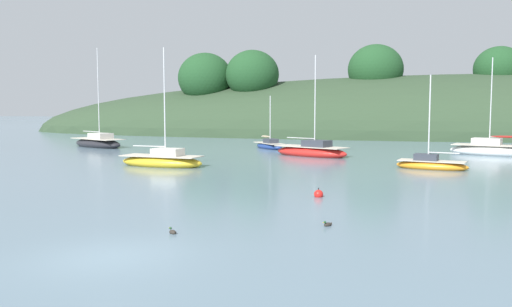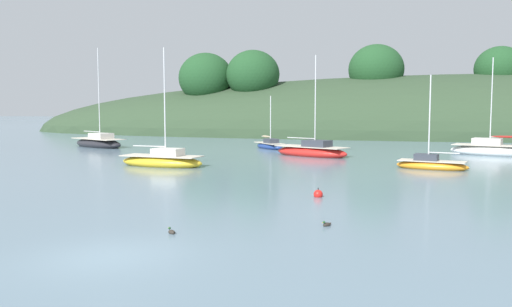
{
  "view_description": "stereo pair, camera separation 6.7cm",
  "coord_description": "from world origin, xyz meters",
  "px_view_note": "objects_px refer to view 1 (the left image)",
  "views": [
    {
      "loc": [
        7.01,
        -13.33,
        4.22
      ],
      "look_at": [
        0.0,
        20.0,
        1.2
      ],
      "focal_mm": 36.83,
      "sensor_mm": 36.0,
      "label": 1
    },
    {
      "loc": [
        7.08,
        -13.31,
        4.22
      ],
      "look_at": [
        0.0,
        20.0,
        1.2
      ],
      "focal_mm": 36.83,
      "sensor_mm": 36.0,
      "label": 2
    }
  ],
  "objects_px": {
    "sailboat_blue_center": "(312,151)",
    "sailboat_orange_cutter": "(98,143)",
    "sailboat_yellow_far": "(269,145)",
    "mooring_buoy_outer": "(319,194)",
    "sailboat_grey_yawl": "(493,150)",
    "sailboat_black_sloop": "(162,161)",
    "sailboat_red_portside": "(431,164)",
    "duck_lead": "(173,232)",
    "duck_lone_left": "(328,224)"
  },
  "relations": [
    {
      "from": "sailboat_blue_center",
      "to": "sailboat_orange_cutter",
      "type": "height_order",
      "value": "sailboat_orange_cutter"
    },
    {
      "from": "sailboat_grey_yawl",
      "to": "mooring_buoy_outer",
      "type": "distance_m",
      "value": 28.15
    },
    {
      "from": "sailboat_orange_cutter",
      "to": "mooring_buoy_outer",
      "type": "relative_size",
      "value": 19.65
    },
    {
      "from": "sailboat_orange_cutter",
      "to": "duck_lone_left",
      "type": "relative_size",
      "value": 28.15
    },
    {
      "from": "duck_lone_left",
      "to": "mooring_buoy_outer",
      "type": "bearing_deg",
      "value": 98.13
    },
    {
      "from": "sailboat_black_sloop",
      "to": "duck_lead",
      "type": "relative_size",
      "value": 22.53
    },
    {
      "from": "sailboat_red_portside",
      "to": "duck_lead",
      "type": "distance_m",
      "value": 23.55
    },
    {
      "from": "duck_lead",
      "to": "sailboat_yellow_far",
      "type": "bearing_deg",
      "value": 95.34
    },
    {
      "from": "sailboat_orange_cutter",
      "to": "sailboat_black_sloop",
      "type": "bearing_deg",
      "value": -49.13
    },
    {
      "from": "sailboat_black_sloop",
      "to": "mooring_buoy_outer",
      "type": "relative_size",
      "value": 15.95
    },
    {
      "from": "sailboat_grey_yawl",
      "to": "sailboat_black_sloop",
      "type": "height_order",
      "value": "sailboat_grey_yawl"
    },
    {
      "from": "duck_lead",
      "to": "sailboat_grey_yawl",
      "type": "bearing_deg",
      "value": 62.45
    },
    {
      "from": "sailboat_red_portside",
      "to": "sailboat_black_sloop",
      "type": "bearing_deg",
      "value": -173.29
    },
    {
      "from": "sailboat_grey_yawl",
      "to": "sailboat_red_portside",
      "type": "xyz_separation_m",
      "value": [
        -6.61,
        -12.11,
        -0.13
      ]
    },
    {
      "from": "mooring_buoy_outer",
      "to": "duck_lone_left",
      "type": "height_order",
      "value": "mooring_buoy_outer"
    },
    {
      "from": "sailboat_yellow_far",
      "to": "sailboat_black_sloop",
      "type": "height_order",
      "value": "sailboat_black_sloop"
    },
    {
      "from": "sailboat_blue_center",
      "to": "mooring_buoy_outer",
      "type": "relative_size",
      "value": 16.41
    },
    {
      "from": "sailboat_red_portside",
      "to": "duck_lead",
      "type": "xyz_separation_m",
      "value": [
        -10.67,
        -21.0,
        -0.26
      ]
    },
    {
      "from": "sailboat_black_sloop",
      "to": "sailboat_blue_center",
      "type": "relative_size",
      "value": 0.97
    },
    {
      "from": "sailboat_blue_center",
      "to": "sailboat_black_sloop",
      "type": "bearing_deg",
      "value": -133.91
    },
    {
      "from": "sailboat_blue_center",
      "to": "sailboat_yellow_far",
      "type": "bearing_deg",
      "value": 124.7
    },
    {
      "from": "mooring_buoy_outer",
      "to": "sailboat_blue_center",
      "type": "bearing_deg",
      "value": 96.74
    },
    {
      "from": "sailboat_red_portside",
      "to": "mooring_buoy_outer",
      "type": "distance_m",
      "value": 14.35
    },
    {
      "from": "sailboat_yellow_far",
      "to": "sailboat_blue_center",
      "type": "bearing_deg",
      "value": -55.3
    },
    {
      "from": "sailboat_yellow_far",
      "to": "sailboat_black_sloop",
      "type": "distance_m",
      "value": 17.98
    },
    {
      "from": "sailboat_grey_yawl",
      "to": "duck_lead",
      "type": "xyz_separation_m",
      "value": [
        -17.27,
        -33.11,
        -0.39
      ]
    },
    {
      "from": "sailboat_orange_cutter",
      "to": "duck_lead",
      "type": "xyz_separation_m",
      "value": [
        21.52,
        -34.48,
        -0.39
      ]
    },
    {
      "from": "sailboat_red_portside",
      "to": "mooring_buoy_outer",
      "type": "relative_size",
      "value": 12.14
    },
    {
      "from": "sailboat_yellow_far",
      "to": "sailboat_red_portside",
      "type": "bearing_deg",
      "value": -47.25
    },
    {
      "from": "sailboat_orange_cutter",
      "to": "duck_lone_left",
      "type": "bearing_deg",
      "value": -50.59
    },
    {
      "from": "sailboat_black_sloop",
      "to": "sailboat_red_portside",
      "type": "xyz_separation_m",
      "value": [
        18.63,
        2.19,
        -0.08
      ]
    },
    {
      "from": "sailboat_yellow_far",
      "to": "mooring_buoy_outer",
      "type": "distance_m",
      "value": 28.97
    },
    {
      "from": "sailboat_blue_center",
      "to": "sailboat_orange_cutter",
      "type": "bearing_deg",
      "value": 166.38
    },
    {
      "from": "sailboat_yellow_far",
      "to": "sailboat_blue_center",
      "type": "distance_m",
      "value": 8.93
    },
    {
      "from": "sailboat_black_sloop",
      "to": "duck_lone_left",
      "type": "bearing_deg",
      "value": -52.02
    },
    {
      "from": "duck_lead",
      "to": "sailboat_red_portside",
      "type": "bearing_deg",
      "value": 63.07
    },
    {
      "from": "sailboat_black_sloop",
      "to": "sailboat_blue_center",
      "type": "distance_m",
      "value": 13.94
    },
    {
      "from": "mooring_buoy_outer",
      "to": "sailboat_yellow_far",
      "type": "bearing_deg",
      "value": 105.05
    },
    {
      "from": "sailboat_blue_center",
      "to": "duck_lone_left",
      "type": "distance_m",
      "value": 26.85
    },
    {
      "from": "sailboat_black_sloop",
      "to": "sailboat_orange_cutter",
      "type": "height_order",
      "value": "sailboat_orange_cutter"
    },
    {
      "from": "sailboat_orange_cutter",
      "to": "mooring_buoy_outer",
      "type": "bearing_deg",
      "value": -45.66
    },
    {
      "from": "sailboat_grey_yawl",
      "to": "sailboat_yellow_far",
      "type": "bearing_deg",
      "value": 171.51
    },
    {
      "from": "duck_lone_left",
      "to": "duck_lead",
      "type": "bearing_deg",
      "value": -156.24
    },
    {
      "from": "sailboat_grey_yawl",
      "to": "duck_lead",
      "type": "distance_m",
      "value": 37.34
    },
    {
      "from": "sailboat_black_sloop",
      "to": "sailboat_orange_cutter",
      "type": "relative_size",
      "value": 0.81
    },
    {
      "from": "sailboat_black_sloop",
      "to": "sailboat_blue_center",
      "type": "height_order",
      "value": "sailboat_blue_center"
    },
    {
      "from": "mooring_buoy_outer",
      "to": "duck_lone_left",
      "type": "relative_size",
      "value": 1.43
    },
    {
      "from": "sailboat_grey_yawl",
      "to": "sailboat_black_sloop",
      "type": "xyz_separation_m",
      "value": [
        -25.24,
        -14.3,
        -0.05
      ]
    },
    {
      "from": "sailboat_grey_yawl",
      "to": "duck_lead",
      "type": "relative_size",
      "value": 22.99
    },
    {
      "from": "sailboat_grey_yawl",
      "to": "mooring_buoy_outer",
      "type": "relative_size",
      "value": 16.28
    }
  ]
}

